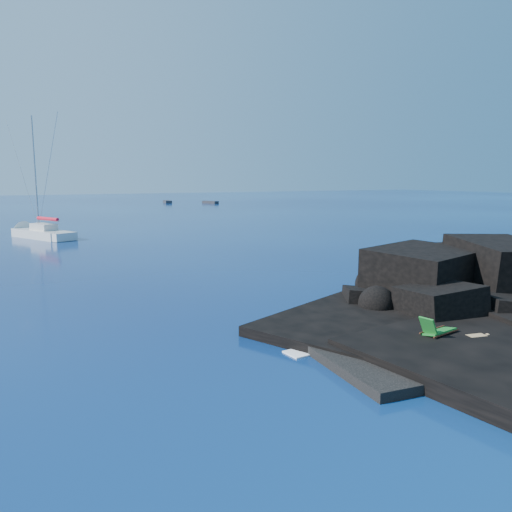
# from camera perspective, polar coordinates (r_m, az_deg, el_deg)

# --- Properties ---
(ground) EXTENTS (400.00, 400.00, 0.00)m
(ground) POSITION_cam_1_polar(r_m,az_deg,el_deg) (17.19, 9.41, -13.81)
(ground) COLOR #030531
(ground) RESTS_ON ground
(headland) EXTENTS (24.00, 24.00, 3.60)m
(headland) POSITION_cam_1_polar(r_m,az_deg,el_deg) (28.33, 26.96, -5.56)
(headland) COLOR black
(headland) RESTS_ON ground
(beach) EXTENTS (9.08, 6.86, 0.70)m
(beach) POSITION_cam_1_polar(r_m,az_deg,el_deg) (20.41, 18.79, -10.46)
(beach) COLOR black
(beach) RESTS_ON ground
(surf_foam) EXTENTS (10.00, 8.00, 0.06)m
(surf_foam) POSITION_cam_1_polar(r_m,az_deg,el_deg) (23.84, 11.68, -7.36)
(surf_foam) COLOR white
(surf_foam) RESTS_ON ground
(sailboat) EXTENTS (7.69, 12.71, 13.36)m
(sailboat) POSITION_cam_1_polar(r_m,az_deg,el_deg) (60.25, -23.27, 1.90)
(sailboat) COLOR silver
(sailboat) RESTS_ON ground
(deck_chair) EXTENTS (1.79, 1.00, 1.17)m
(deck_chair) POSITION_cam_1_polar(r_m,az_deg,el_deg) (20.76, 20.24, -7.51)
(deck_chair) COLOR #166721
(deck_chair) RESTS_ON beach
(towel) EXTENTS (2.14, 1.33, 0.05)m
(towel) POSITION_cam_1_polar(r_m,az_deg,el_deg) (21.21, 23.86, -8.95)
(towel) COLOR silver
(towel) RESTS_ON beach
(sunbather) EXTENTS (1.94, 0.87, 0.27)m
(sunbather) POSITION_cam_1_polar(r_m,az_deg,el_deg) (21.16, 23.89, -8.54)
(sunbather) COLOR tan
(sunbather) RESTS_ON towel
(marker_cone) EXTENTS (0.46, 0.46, 0.58)m
(marker_cone) POSITION_cam_1_polar(r_m,az_deg,el_deg) (22.66, 20.10, -6.90)
(marker_cone) COLOR orange
(marker_cone) RESTS_ON beach
(distant_boat_a) EXTENTS (2.38, 5.35, 0.69)m
(distant_boat_a) POSITION_cam_1_polar(r_m,az_deg,el_deg) (135.32, -10.09, 5.99)
(distant_boat_a) COLOR #28282D
(distant_boat_a) RESTS_ON ground
(distant_boat_b) EXTENTS (3.08, 5.05, 0.64)m
(distant_boat_b) POSITION_cam_1_polar(r_m,az_deg,el_deg) (131.47, -5.24, 6.00)
(distant_boat_b) COLOR #25252A
(distant_boat_b) RESTS_ON ground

